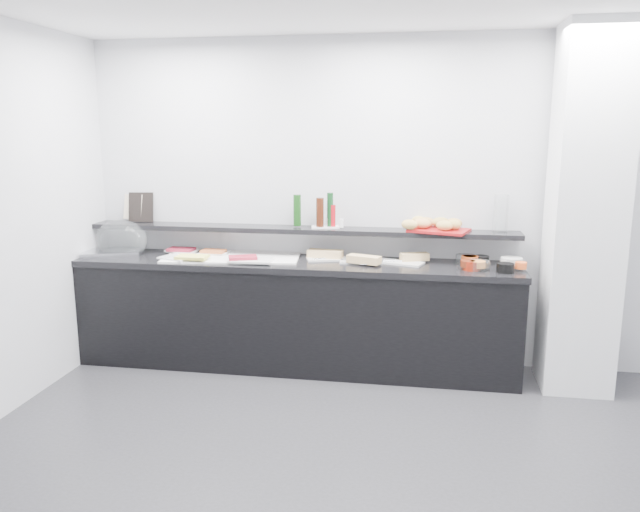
% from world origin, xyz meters
% --- Properties ---
extents(ground, '(5.00, 5.00, 0.00)m').
position_xyz_m(ground, '(0.00, 0.00, 0.00)').
color(ground, '#2D2D30').
rests_on(ground, ground).
extents(back_wall, '(5.00, 0.02, 2.70)m').
position_xyz_m(back_wall, '(0.00, 2.00, 1.35)').
color(back_wall, silver).
rests_on(back_wall, ground).
extents(column, '(0.50, 0.50, 2.70)m').
position_xyz_m(column, '(1.50, 1.65, 1.35)').
color(column, white).
rests_on(column, ground).
extents(buffet_cabinet, '(3.60, 0.60, 0.85)m').
position_xyz_m(buffet_cabinet, '(-0.70, 1.70, 0.42)').
color(buffet_cabinet, black).
rests_on(buffet_cabinet, ground).
extents(counter_top, '(3.62, 0.62, 0.05)m').
position_xyz_m(counter_top, '(-0.70, 1.70, 0.88)').
color(counter_top, black).
rests_on(counter_top, buffet_cabinet).
extents(wall_shelf, '(3.60, 0.25, 0.04)m').
position_xyz_m(wall_shelf, '(-0.70, 1.88, 1.13)').
color(wall_shelf, black).
rests_on(wall_shelf, back_wall).
extents(cloche_base, '(0.55, 0.45, 0.04)m').
position_xyz_m(cloche_base, '(-2.29, 1.69, 0.92)').
color(cloche_base, '#BABBC1').
rests_on(cloche_base, counter_top).
extents(cloche_dome, '(0.46, 0.31, 0.34)m').
position_xyz_m(cloche_dome, '(-2.23, 1.74, 1.03)').
color(cloche_dome, silver).
rests_on(cloche_dome, cloche_base).
extents(linen_runner, '(1.16, 0.65, 0.01)m').
position_xyz_m(linen_runner, '(-1.24, 1.74, 0.91)').
color(linen_runner, white).
rests_on(linen_runner, counter_top).
extents(platter_meat_a, '(0.38, 0.33, 0.01)m').
position_xyz_m(platter_meat_a, '(-1.68, 1.84, 0.92)').
color(platter_meat_a, white).
rests_on(platter_meat_a, linen_runner).
extents(food_meat_a, '(0.22, 0.14, 0.02)m').
position_xyz_m(food_meat_a, '(-1.72, 1.82, 0.94)').
color(food_meat_a, maroon).
rests_on(food_meat_a, platter_meat_a).
extents(platter_salmon, '(0.28, 0.20, 0.01)m').
position_xyz_m(platter_salmon, '(-1.44, 1.81, 0.92)').
color(platter_salmon, white).
rests_on(platter_salmon, linen_runner).
extents(food_salmon, '(0.20, 0.13, 0.02)m').
position_xyz_m(food_salmon, '(-1.42, 1.78, 0.94)').
color(food_salmon, '#CE5D2A').
rests_on(food_salmon, platter_salmon).
extents(platter_cheese, '(0.30, 0.25, 0.01)m').
position_xyz_m(platter_cheese, '(-1.66, 1.55, 0.92)').
color(platter_cheese, white).
rests_on(platter_cheese, linen_runner).
extents(food_cheese, '(0.25, 0.16, 0.02)m').
position_xyz_m(food_cheese, '(-1.51, 1.52, 0.94)').
color(food_cheese, '#FAF161').
rests_on(food_cheese, platter_cheese).
extents(platter_meat_b, '(0.35, 0.24, 0.01)m').
position_xyz_m(platter_meat_b, '(-1.03, 1.57, 0.92)').
color(platter_meat_b, white).
rests_on(platter_meat_b, linen_runner).
extents(food_meat_b, '(0.26, 0.21, 0.02)m').
position_xyz_m(food_meat_b, '(-1.10, 1.57, 0.94)').
color(food_meat_b, maroon).
rests_on(food_meat_b, platter_meat_b).
extents(sandwich_plate_left, '(0.42, 0.27, 0.01)m').
position_xyz_m(sandwich_plate_left, '(-0.42, 1.80, 0.91)').
color(sandwich_plate_left, silver).
rests_on(sandwich_plate_left, counter_top).
extents(sandwich_food_left, '(0.30, 0.14, 0.06)m').
position_xyz_m(sandwich_food_left, '(-0.47, 1.82, 0.94)').
color(sandwich_food_left, '#E5B878').
rests_on(sandwich_food_left, sandwich_plate_left).
extents(tongs_left, '(0.14, 0.09, 0.01)m').
position_xyz_m(tongs_left, '(-0.48, 1.75, 0.92)').
color(tongs_left, silver).
rests_on(tongs_left, sandwich_plate_left).
extents(sandwich_plate_mid, '(0.34, 0.16, 0.01)m').
position_xyz_m(sandwich_plate_mid, '(-0.16, 1.71, 0.91)').
color(sandwich_plate_mid, silver).
rests_on(sandwich_plate_mid, counter_top).
extents(sandwich_food_mid, '(0.28, 0.18, 0.06)m').
position_xyz_m(sandwich_food_mid, '(-0.13, 1.64, 0.94)').
color(sandwich_food_mid, '#DDB373').
rests_on(sandwich_food_mid, sandwich_plate_mid).
extents(tongs_mid, '(0.15, 0.06, 0.01)m').
position_xyz_m(tongs_mid, '(-0.08, 1.59, 0.92)').
color(tongs_mid, '#B3B6BA').
rests_on(tongs_mid, sandwich_plate_mid).
extents(sandwich_plate_right, '(0.42, 0.28, 0.01)m').
position_xyz_m(sandwich_plate_right, '(0.14, 1.75, 0.91)').
color(sandwich_plate_right, silver).
rests_on(sandwich_plate_right, counter_top).
extents(sandwich_food_right, '(0.24, 0.16, 0.06)m').
position_xyz_m(sandwich_food_right, '(0.26, 1.81, 0.94)').
color(sandwich_food_right, tan).
rests_on(sandwich_food_right, sandwich_plate_right).
extents(tongs_right, '(0.16, 0.02, 0.01)m').
position_xyz_m(tongs_right, '(0.10, 1.75, 0.92)').
color(tongs_right, '#B9BBC0').
rests_on(tongs_right, sandwich_plate_right).
extents(bowl_glass_fruit, '(0.16, 0.16, 0.07)m').
position_xyz_m(bowl_glass_fruit, '(0.67, 1.83, 0.94)').
color(bowl_glass_fruit, silver).
rests_on(bowl_glass_fruit, counter_top).
extents(fill_glass_fruit, '(0.14, 0.14, 0.05)m').
position_xyz_m(fill_glass_fruit, '(0.70, 1.78, 0.95)').
color(fill_glass_fruit, '#CF4E1C').
rests_on(fill_glass_fruit, bowl_glass_fruit).
extents(bowl_black_jam, '(0.16, 0.16, 0.07)m').
position_xyz_m(bowl_black_jam, '(0.79, 1.81, 0.94)').
color(bowl_black_jam, black).
rests_on(bowl_black_jam, counter_top).
extents(fill_black_jam, '(0.13, 0.13, 0.05)m').
position_xyz_m(fill_black_jam, '(0.69, 1.78, 0.95)').
color(fill_black_jam, '#5A1D0C').
rests_on(fill_black_jam, bowl_black_jam).
extents(bowl_glass_cream, '(0.18, 0.18, 0.07)m').
position_xyz_m(bowl_glass_cream, '(1.02, 1.76, 0.94)').
color(bowl_glass_cream, white).
rests_on(bowl_glass_cream, counter_top).
extents(fill_glass_cream, '(0.22, 0.22, 0.05)m').
position_xyz_m(fill_glass_cream, '(1.01, 1.77, 0.95)').
color(fill_glass_cream, white).
rests_on(fill_glass_cream, bowl_glass_cream).
extents(bowl_red_jam, '(0.16, 0.16, 0.07)m').
position_xyz_m(bowl_red_jam, '(0.70, 1.59, 0.94)').
color(bowl_red_jam, maroon).
rests_on(bowl_red_jam, counter_top).
extents(fill_red_jam, '(0.14, 0.14, 0.05)m').
position_xyz_m(fill_red_jam, '(0.67, 1.60, 0.95)').
color(fill_red_jam, '#551C0C').
rests_on(fill_red_jam, bowl_red_jam).
extents(bowl_glass_salmon, '(0.19, 0.19, 0.07)m').
position_xyz_m(bowl_glass_salmon, '(0.75, 1.61, 0.94)').
color(bowl_glass_salmon, silver).
rests_on(bowl_glass_salmon, counter_top).
extents(fill_glass_salmon, '(0.11, 0.11, 0.05)m').
position_xyz_m(fill_glass_salmon, '(0.75, 1.60, 0.95)').
color(fill_glass_salmon, orange).
rests_on(fill_glass_salmon, bowl_glass_salmon).
extents(bowl_black_fruit, '(0.13, 0.13, 0.07)m').
position_xyz_m(bowl_black_fruit, '(0.94, 1.56, 0.94)').
color(bowl_black_fruit, black).
rests_on(bowl_black_fruit, counter_top).
extents(fill_black_fruit, '(0.10, 0.10, 0.05)m').
position_xyz_m(fill_black_fruit, '(1.06, 1.61, 0.95)').
color(fill_black_fruit, '#F45921').
rests_on(fill_black_fruit, bowl_black_fruit).
extents(framed_print, '(0.22, 0.10, 0.26)m').
position_xyz_m(framed_print, '(-2.14, 1.96, 1.28)').
color(framed_print, black).
rests_on(framed_print, wall_shelf).
extents(print_art, '(0.19, 0.08, 0.22)m').
position_xyz_m(print_art, '(-2.22, 1.96, 1.28)').
color(print_art, beige).
rests_on(print_art, framed_print).
extents(condiment_tray, '(0.25, 0.18, 0.01)m').
position_xyz_m(condiment_tray, '(-0.48, 1.90, 1.16)').
color(condiment_tray, white).
rests_on(condiment_tray, wall_shelf).
extents(bottle_green_a, '(0.07, 0.07, 0.26)m').
position_xyz_m(bottle_green_a, '(-0.72, 1.89, 1.29)').
color(bottle_green_a, '#123E11').
rests_on(bottle_green_a, condiment_tray).
extents(bottle_brown, '(0.08, 0.08, 0.24)m').
position_xyz_m(bottle_brown, '(-0.52, 1.86, 1.28)').
color(bottle_brown, '#3B170A').
rests_on(bottle_brown, condiment_tray).
extents(bottle_green_b, '(0.06, 0.06, 0.28)m').
position_xyz_m(bottle_green_b, '(-0.44, 1.90, 1.30)').
color(bottle_green_b, '#0F3716').
rests_on(bottle_green_b, condiment_tray).
extents(bottle_hot, '(0.05, 0.05, 0.18)m').
position_xyz_m(bottle_hot, '(-0.42, 1.89, 1.25)').
color(bottle_hot, '#AF0C16').
rests_on(bottle_hot, condiment_tray).
extents(shaker_salt, '(0.04, 0.04, 0.07)m').
position_xyz_m(shaker_salt, '(-0.34, 1.85, 1.20)').
color(shaker_salt, white).
rests_on(shaker_salt, condiment_tray).
extents(shaker_pepper, '(0.04, 0.04, 0.07)m').
position_xyz_m(shaker_pepper, '(-0.46, 1.90, 1.20)').
color(shaker_pepper, white).
rests_on(shaker_pepper, condiment_tray).
extents(bread_tray, '(0.52, 0.43, 0.02)m').
position_xyz_m(bread_tray, '(0.45, 1.85, 1.16)').
color(bread_tray, maroon).
rests_on(bread_tray, wall_shelf).
extents(bread_roll_nw, '(0.14, 0.10, 0.08)m').
position_xyz_m(bread_roll_nw, '(0.35, 1.94, 1.21)').
color(bread_roll_nw, '#B28244').
rests_on(bread_roll_nw, bread_tray).
extents(bread_roll_n, '(0.14, 0.11, 0.08)m').
position_xyz_m(bread_roll_n, '(0.29, 1.99, 1.21)').
color(bread_roll_n, gold).
rests_on(bread_roll_n, bread_tray).
extents(bread_roll_ne, '(0.18, 0.15, 0.08)m').
position_xyz_m(bread_roll_ne, '(0.46, 1.95, 1.21)').
color(bread_roll_ne, '#AC8D41').
rests_on(bread_roll_ne, bread_tray).
extents(bread_roll_sw, '(0.16, 0.13, 0.08)m').
position_xyz_m(bread_roll_sw, '(0.22, 1.78, 1.21)').
color(bread_roll_sw, tan).
rests_on(bread_roll_sw, bread_tray).
extents(bread_roll_s, '(0.16, 0.13, 0.08)m').
position_xyz_m(bread_roll_s, '(0.49, 1.78, 1.21)').
color(bread_roll_s, tan).
rests_on(bread_roll_s, bread_tray).
extents(bread_roll_se, '(0.14, 0.11, 0.08)m').
position_xyz_m(bread_roll_se, '(0.56, 1.83, 1.21)').
color(bread_roll_se, '#B69745').
rests_on(bread_roll_se, bread_tray).
extents(bread_roll_midw, '(0.16, 0.11, 0.08)m').
position_xyz_m(bread_roll_midw, '(0.31, 1.85, 1.21)').
color(bread_roll_midw, tan).
rests_on(bread_roll_midw, bread_tray).
extents(bread_roll_mide, '(0.15, 0.13, 0.08)m').
position_xyz_m(bread_roll_mide, '(0.57, 1.92, 1.21)').
color(bread_roll_mide, '#B48844').
rests_on(bread_roll_mide, bread_tray).
extents(carafe, '(0.14, 0.14, 0.30)m').
position_xyz_m(carafe, '(0.93, 1.91, 1.30)').
color(carafe, silver).
rests_on(carafe, wall_shelf).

